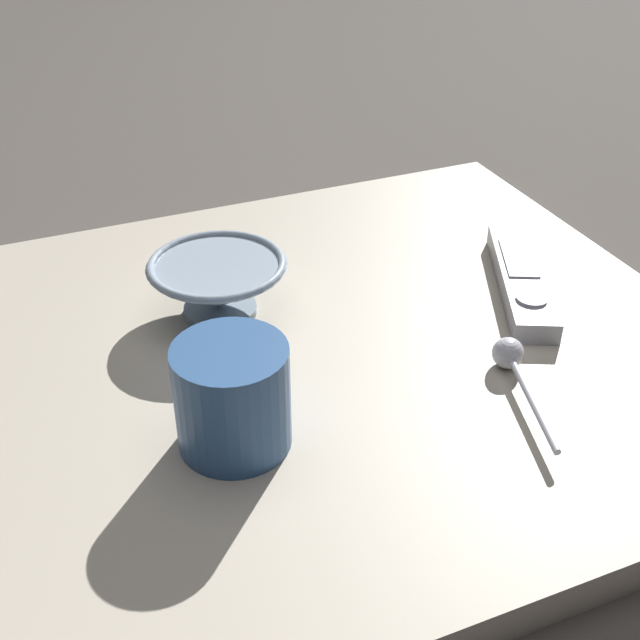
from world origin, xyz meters
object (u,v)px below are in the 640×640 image
cereal_bowl (218,284)px  teaspoon (512,360)px  coffee_mug (232,397)px  tv_remote_near (521,280)px

cereal_bowl → teaspoon: (-0.19, -0.21, -0.02)m
cereal_bowl → coffee_mug: bearing=166.7°
coffee_mug → tv_remote_near: coffee_mug is taller
coffee_mug → cereal_bowl: bearing=-13.3°
coffee_mug → teaspoon: size_ratio=0.65×
teaspoon → coffee_mug: bearing=88.1°
tv_remote_near → cereal_bowl: bearing=75.6°
cereal_bowl → tv_remote_near: 0.31m
cereal_bowl → tv_remote_near: (-0.08, -0.30, -0.02)m
coffee_mug → tv_remote_near: bearing=-72.4°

